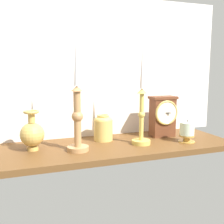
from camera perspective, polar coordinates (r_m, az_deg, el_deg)
The scene contains 8 objects.
ground_plane at distance 118.34cm, azimuth 1.14°, elevation -7.23°, with size 100.00×36.00×2.40cm, color brown.
back_wall at distance 131.19cm, azimuth -1.71°, elevation 9.25°, with size 120.00×2.00×65.00cm, color silver.
mantel_clock at distance 131.47cm, azimuth 10.57°, elevation -0.77°, with size 12.34×8.81×19.12cm.
candlestick_tall_left at distance 115.54cm, azimuth 6.20°, elevation 0.25°, with size 7.95×7.95×42.37cm.
candlestick_tall_center at distance 105.92cm, azimuth -7.24°, elevation -0.52°, with size 8.50×8.50×44.91cm.
brass_vase_bulbous at distance 111.73cm, azimuth -16.31°, elevation -4.34°, with size 9.48×9.48×15.92cm.
brass_vase_jar at distance 122.63cm, azimuth -1.85°, elevation -3.16°, with size 8.39×8.39×11.68cm.
pillar_candle_front at distance 124.46cm, azimuth 15.35°, elevation -3.98°, with size 7.25×7.25×9.95cm.
Camera 1 is at (-40.35, -106.33, 31.52)cm, focal length 43.83 mm.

